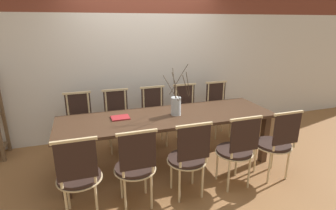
% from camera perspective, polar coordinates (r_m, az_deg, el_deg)
% --- Properties ---
extents(ground_plane, '(16.00, 16.00, 0.00)m').
position_cam_1_polar(ground_plane, '(3.89, 0.00, -12.80)').
color(ground_plane, olive).
extents(wall_rear, '(12.00, 0.06, 3.20)m').
position_cam_1_polar(wall_rear, '(4.62, -5.14, 12.93)').
color(wall_rear, silver).
rests_on(wall_rear, ground_plane).
extents(dining_table, '(2.93, 0.88, 0.76)m').
position_cam_1_polar(dining_table, '(3.60, 0.00, -3.62)').
color(dining_table, '#422B1C').
rests_on(dining_table, ground_plane).
extents(chair_near_leftend, '(0.46, 0.46, 0.96)m').
position_cam_1_polar(chair_near_leftend, '(2.85, -18.84, -14.09)').
color(chair_near_leftend, black).
rests_on(chair_near_leftend, ground_plane).
extents(chair_near_left, '(0.46, 0.46, 0.96)m').
position_cam_1_polar(chair_near_left, '(2.88, -7.03, -12.82)').
color(chair_near_left, black).
rests_on(chair_near_left, ground_plane).
extents(chair_near_center, '(0.46, 0.46, 0.96)m').
position_cam_1_polar(chair_near_center, '(3.03, 4.53, -11.05)').
color(chair_near_center, black).
rests_on(chair_near_center, ground_plane).
extents(chair_near_right, '(0.46, 0.46, 0.96)m').
position_cam_1_polar(chair_near_right, '(3.30, 14.76, -9.09)').
color(chair_near_right, black).
rests_on(chair_near_right, ground_plane).
extents(chair_near_rightend, '(0.46, 0.46, 0.96)m').
position_cam_1_polar(chair_near_rightend, '(3.63, 22.56, -7.39)').
color(chair_near_rightend, black).
rests_on(chair_near_rightend, ground_plane).
extents(chair_far_leftend, '(0.46, 0.46, 0.96)m').
position_cam_1_polar(chair_far_leftend, '(4.20, -18.65, -3.61)').
color(chair_far_leftend, black).
rests_on(chair_far_leftend, ground_plane).
extents(chair_far_left, '(0.46, 0.46, 0.96)m').
position_cam_1_polar(chair_far_left, '(4.22, -10.89, -2.85)').
color(chair_far_left, black).
rests_on(chair_far_left, ground_plane).
extents(chair_far_center, '(0.46, 0.46, 0.96)m').
position_cam_1_polar(chair_far_center, '(4.33, -2.87, -2.02)').
color(chair_far_center, black).
rests_on(chair_far_center, ground_plane).
extents(chair_far_right, '(0.46, 0.46, 0.96)m').
position_cam_1_polar(chair_far_right, '(4.50, 4.15, -1.25)').
color(chair_far_right, black).
rests_on(chair_far_right, ground_plane).
extents(chair_far_rightend, '(0.46, 0.46, 0.96)m').
position_cam_1_polar(chair_far_rightend, '(4.76, 10.97, -0.49)').
color(chair_far_rightend, black).
rests_on(chair_far_rightend, ground_plane).
extents(vase_centerpiece, '(0.40, 0.41, 0.69)m').
position_cam_1_polar(vase_centerpiece, '(3.56, 1.78, -0.10)').
color(vase_centerpiece, '#B2BCC1').
rests_on(vase_centerpiece, dining_table).
extents(book_stack, '(0.24, 0.20, 0.02)m').
position_cam_1_polar(book_stack, '(3.53, -10.35, -2.72)').
color(book_stack, maroon).
rests_on(book_stack, dining_table).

